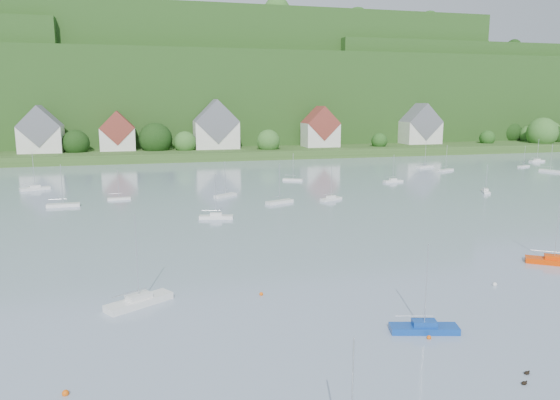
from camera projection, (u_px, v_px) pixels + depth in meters
name	position (u px, v px, depth m)	size (l,w,h in m)	color
far_shore_strip	(200.00, 150.00, 207.65)	(600.00, 60.00, 3.00)	#30501E
forested_ridge	(185.00, 96.00, 269.09)	(620.00, 181.22, 69.89)	#183D13
village_building_0	(41.00, 133.00, 180.25)	(14.00, 10.40, 16.00)	silver
village_building_1	(118.00, 134.00, 188.45)	(12.00, 9.36, 14.00)	silver
village_building_2	(216.00, 129.00, 195.86)	(16.00, 11.44, 18.00)	silver
village_building_3	(320.00, 130.00, 203.97)	(13.00, 10.40, 15.50)	silver
village_building_4	(420.00, 128.00, 218.85)	(15.00, 10.40, 16.50)	silver
near_sailboat_1	(424.00, 327.00, 46.99)	(6.24, 3.16, 8.12)	#0F3C95
near_sailboat_5	(554.00, 261.00, 66.65)	(6.51, 5.31, 8.95)	#E53801
near_sailboat_6	(139.00, 301.00, 53.16)	(6.89, 5.27, 9.32)	silver
mooring_buoy_0	(429.00, 339.00, 45.72)	(0.40, 0.40, 0.40)	#EF5A09
mooring_buoy_1	(495.00, 286.00, 58.90)	(0.50, 0.50, 0.50)	silver
mooring_buoy_3	(261.00, 295.00, 56.02)	(0.43, 0.43, 0.43)	#EF5A09
mooring_buoy_5	(66.00, 395.00, 36.95)	(0.49, 0.49, 0.49)	#EF5A09
duck_pair	(526.00, 378.00, 39.03)	(1.67, 1.49, 0.33)	black
far_sailboat_cluster	(279.00, 183.00, 130.97)	(198.00, 73.09, 8.71)	silver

